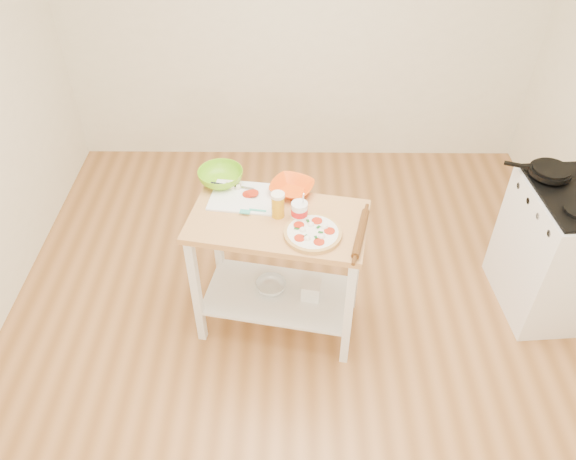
# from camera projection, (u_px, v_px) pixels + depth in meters

# --- Properties ---
(room_shell) EXTENTS (4.04, 4.54, 2.74)m
(room_shell) POSITION_uv_depth(u_px,v_px,m) (304.00, 175.00, 2.77)
(room_shell) COLOR #B07541
(room_shell) RESTS_ON ground
(prep_island) EXTENTS (1.10, 0.73, 0.90)m
(prep_island) POSITION_uv_depth(u_px,v_px,m) (278.00, 252.00, 3.38)
(prep_island) COLOR tan
(prep_island) RESTS_ON ground
(gas_stove) EXTENTS (0.65, 0.74, 1.11)m
(gas_stove) POSITION_uv_depth(u_px,v_px,m) (561.00, 250.00, 3.64)
(gas_stove) COLOR white
(gas_stove) RESTS_ON ground
(skillet) EXTENTS (0.39, 0.25, 0.03)m
(skillet) POSITION_uv_depth(u_px,v_px,m) (549.00, 171.00, 3.44)
(skillet) COLOR black
(skillet) RESTS_ON gas_stove
(pizza) EXTENTS (0.32, 0.32, 0.05)m
(pizza) POSITION_uv_depth(u_px,v_px,m) (313.00, 233.00, 3.10)
(pizza) COLOR tan
(pizza) RESTS_ON prep_island
(cutting_board) EXTENTS (0.44, 0.35, 0.04)m
(cutting_board) POSITION_uv_depth(u_px,v_px,m) (244.00, 196.00, 3.36)
(cutting_board) COLOR white
(cutting_board) RESTS_ON prep_island
(spatula) EXTENTS (0.16, 0.05, 0.01)m
(spatula) POSITION_uv_depth(u_px,v_px,m) (252.00, 211.00, 3.24)
(spatula) COLOR #3DB8A1
(spatula) RESTS_ON cutting_board
(knife) EXTENTS (0.27, 0.07, 0.01)m
(knife) POSITION_uv_depth(u_px,v_px,m) (226.00, 186.00, 3.42)
(knife) COLOR silver
(knife) RESTS_ON cutting_board
(orange_bowl) EXTENTS (0.33, 0.33, 0.06)m
(orange_bowl) POSITION_uv_depth(u_px,v_px,m) (292.00, 188.00, 3.38)
(orange_bowl) COLOR #FD570D
(orange_bowl) RESTS_ON prep_island
(green_bowl) EXTENTS (0.34, 0.34, 0.09)m
(green_bowl) POSITION_uv_depth(u_px,v_px,m) (221.00, 177.00, 3.45)
(green_bowl) COLOR #6FB814
(green_bowl) RESTS_ON prep_island
(beer_pint) EXTENTS (0.08, 0.08, 0.16)m
(beer_pint) POSITION_uv_depth(u_px,v_px,m) (278.00, 205.00, 3.18)
(beer_pint) COLOR #D19511
(beer_pint) RESTS_ON prep_island
(yogurt_tub) EXTENTS (0.10, 0.10, 0.20)m
(yogurt_tub) POSITION_uv_depth(u_px,v_px,m) (299.00, 211.00, 3.17)
(yogurt_tub) COLOR white
(yogurt_tub) RESTS_ON prep_island
(rolling_pin) EXTENTS (0.13, 0.38, 0.04)m
(rolling_pin) POSITION_uv_depth(u_px,v_px,m) (361.00, 233.00, 3.08)
(rolling_pin) COLOR #5B3414
(rolling_pin) RESTS_ON prep_island
(shelf_glass_bowl) EXTENTS (0.27, 0.27, 0.06)m
(shelf_glass_bowl) POSITION_uv_depth(u_px,v_px,m) (271.00, 286.00, 3.65)
(shelf_glass_bowl) COLOR silver
(shelf_glass_bowl) RESTS_ON prep_island
(shelf_bin) EXTENTS (0.14, 0.14, 0.12)m
(shelf_bin) POSITION_uv_depth(u_px,v_px,m) (311.00, 290.00, 3.59)
(shelf_bin) COLOR white
(shelf_bin) RESTS_ON prep_island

